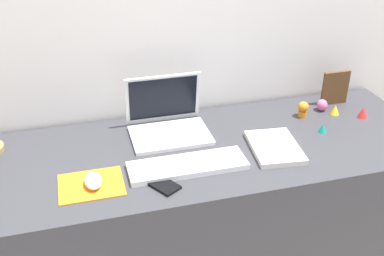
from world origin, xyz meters
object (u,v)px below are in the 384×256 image
(notebook_pad, at_px, (275,147))
(toy_figurine_red, at_px, (363,112))
(keyboard, at_px, (188,166))
(toy_figurine_pink, at_px, (322,105))
(toy_figurine_teal, at_px, (323,128))
(laptop, at_px, (167,118))
(cell_phone, at_px, (161,184))
(picture_frame, at_px, (335,88))
(mouse, at_px, (93,181))
(toy_figurine_orange, at_px, (303,109))
(toy_figurine_yellow, at_px, (335,110))

(notebook_pad, distance_m, toy_figurine_red, 0.48)
(keyboard, relative_size, toy_figurine_red, 8.68)
(toy_figurine_pink, xyz_separation_m, toy_figurine_teal, (-0.09, -0.17, -0.01))
(notebook_pad, height_order, toy_figurine_pink, toy_figurine_pink)
(laptop, relative_size, toy_figurine_red, 6.35)
(laptop, distance_m, cell_phone, 0.37)
(toy_figurine_teal, height_order, toy_figurine_red, toy_figurine_red)
(picture_frame, relative_size, toy_figurine_teal, 4.03)
(notebook_pad, distance_m, toy_figurine_teal, 0.25)
(toy_figurine_red, bearing_deg, laptop, 172.54)
(toy_figurine_red, bearing_deg, mouse, -170.28)
(notebook_pad, xyz_separation_m, toy_figurine_red, (0.46, 0.14, 0.01))
(toy_figurine_orange, distance_m, toy_figurine_red, 0.25)
(mouse, bearing_deg, keyboard, 3.56)
(toy_figurine_orange, relative_size, toy_figurine_yellow, 1.63)
(keyboard, relative_size, toy_figurine_teal, 11.01)
(picture_frame, relative_size, toy_figurine_pink, 2.99)
(toy_figurine_pink, bearing_deg, toy_figurine_teal, -118.10)
(picture_frame, height_order, toy_figurine_teal, picture_frame)
(mouse, relative_size, notebook_pad, 0.40)
(toy_figurine_teal, bearing_deg, mouse, -172.17)
(keyboard, height_order, notebook_pad, same)
(mouse, xyz_separation_m, cell_phone, (0.21, -0.05, -0.02))
(notebook_pad, distance_m, picture_frame, 0.51)
(cell_phone, relative_size, toy_figurine_pink, 2.55)
(cell_phone, bearing_deg, toy_figurine_teal, -17.28)
(keyboard, xyz_separation_m, toy_figurine_red, (0.80, 0.17, 0.01))
(laptop, distance_m, toy_figurine_pink, 0.68)
(keyboard, bearing_deg, notebook_pad, 5.50)
(toy_figurine_red, bearing_deg, toy_figurine_yellow, 148.34)
(toy_figurine_teal, height_order, toy_figurine_yellow, toy_figurine_yellow)
(cell_phone, distance_m, picture_frame, 0.95)
(keyboard, distance_m, cell_phone, 0.13)
(cell_phone, relative_size, toy_figurine_yellow, 3.09)
(laptop, height_order, toy_figurine_teal, laptop)
(laptop, relative_size, toy_figurine_orange, 4.43)
(notebook_pad, xyz_separation_m, toy_figurine_yellow, (0.36, 0.20, 0.01))
(toy_figurine_teal, bearing_deg, notebook_pad, -163.27)
(keyboard, distance_m, toy_figurine_pink, 0.72)
(notebook_pad, relative_size, toy_figurine_yellow, 5.79)
(toy_figurine_red, bearing_deg, notebook_pad, -163.11)
(cell_phone, height_order, toy_figurine_pink, toy_figurine_pink)
(keyboard, height_order, cell_phone, keyboard)
(toy_figurine_yellow, bearing_deg, toy_figurine_orange, 174.08)
(toy_figurine_orange, bearing_deg, notebook_pad, -136.06)
(keyboard, xyz_separation_m, toy_figurine_orange, (0.56, 0.24, 0.03))
(keyboard, xyz_separation_m, toy_figurine_teal, (0.57, 0.10, 0.01))
(laptop, relative_size, keyboard, 0.73)
(keyboard, relative_size, mouse, 4.27)
(toy_figurine_orange, relative_size, toy_figurine_red, 1.43)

